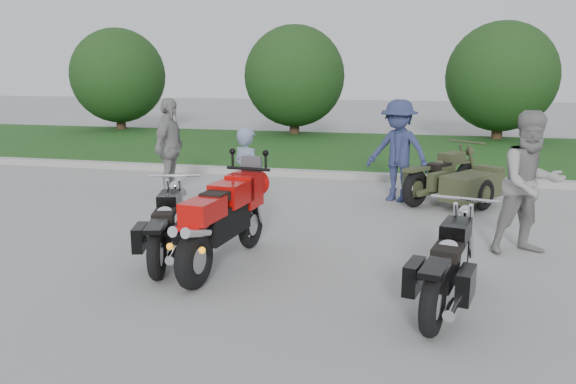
% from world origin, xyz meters
% --- Properties ---
extents(ground, '(80.00, 80.00, 0.00)m').
position_xyz_m(ground, '(0.00, 0.00, 0.00)').
color(ground, '#A1A19B').
rests_on(ground, ground).
extents(curb, '(60.00, 0.30, 0.15)m').
position_xyz_m(curb, '(0.00, 6.00, 0.07)').
color(curb, '#A4A29B').
rests_on(curb, ground).
extents(grass_strip, '(60.00, 8.00, 0.14)m').
position_xyz_m(grass_strip, '(0.00, 10.15, 0.07)').
color(grass_strip, '#285C1F').
rests_on(grass_strip, ground).
extents(tree_far_left, '(3.60, 3.60, 4.00)m').
position_xyz_m(tree_far_left, '(-10.00, 13.50, 2.19)').
color(tree_far_left, '#3F2B1C').
rests_on(tree_far_left, ground).
extents(tree_mid_left, '(3.60, 3.60, 4.00)m').
position_xyz_m(tree_mid_left, '(-3.00, 13.50, 2.19)').
color(tree_mid_left, '#3F2B1C').
rests_on(tree_mid_left, ground).
extents(tree_mid_right, '(3.60, 3.60, 4.00)m').
position_xyz_m(tree_mid_right, '(4.00, 13.50, 2.19)').
color(tree_mid_right, '#3F2B1C').
rests_on(tree_mid_right, ground).
extents(sportbike_red, '(0.53, 2.27, 1.08)m').
position_xyz_m(sportbike_red, '(-0.79, -0.19, 0.63)').
color(sportbike_red, black).
rests_on(sportbike_red, ground).
extents(cruiser_left, '(0.79, 2.08, 0.82)m').
position_xyz_m(cruiser_left, '(-1.59, -0.12, 0.42)').
color(cruiser_left, black).
rests_on(cruiser_left, ground).
extents(cruiser_right, '(0.62, 2.15, 0.84)m').
position_xyz_m(cruiser_right, '(1.87, -0.82, 0.43)').
color(cruiser_right, black).
rests_on(cruiser_right, ground).
extents(cruiser_sidecar, '(1.84, 2.14, 0.89)m').
position_xyz_m(cruiser_sidecar, '(2.22, 3.95, 0.41)').
color(cruiser_sidecar, black).
rests_on(cruiser_sidecar, ground).
extents(person_stripe, '(0.68, 0.63, 1.57)m').
position_xyz_m(person_stripe, '(-1.08, 1.72, 0.78)').
color(person_stripe, gray).
rests_on(person_stripe, ground).
extents(person_grey, '(1.13, 1.02, 1.91)m').
position_xyz_m(person_grey, '(2.96, 1.28, 0.96)').
color(person_grey, gray).
rests_on(person_grey, ground).
extents(person_denim, '(1.40, 1.12, 1.90)m').
position_xyz_m(person_denim, '(1.12, 4.03, 0.95)').
color(person_denim, navy).
rests_on(person_denim, ground).
extents(person_back, '(0.50, 1.13, 1.91)m').
position_xyz_m(person_back, '(-3.18, 3.42, 0.95)').
color(person_back, gray).
rests_on(person_back, ground).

